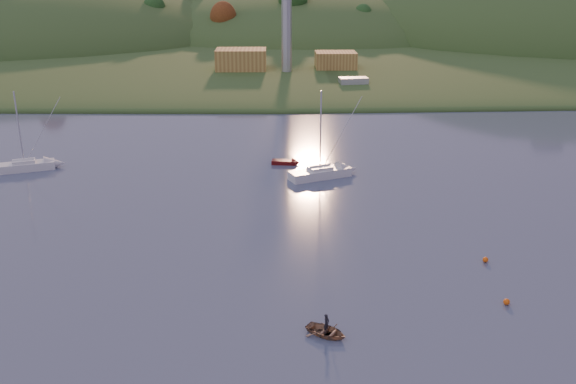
{
  "coord_description": "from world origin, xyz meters",
  "views": [
    {
      "loc": [
        -0.96,
        -20.18,
        24.83
      ],
      "look_at": [
        0.4,
        38.68,
        3.84
      ],
      "focal_mm": 40.0,
      "sensor_mm": 36.0,
      "label": 1
    }
  ],
  "objects_px": {
    "sailboat_near": "(24,165)",
    "red_tender": "(289,162)",
    "canoe": "(326,331)",
    "sailboat_far": "(320,172)"
  },
  "relations": [
    {
      "from": "sailboat_near",
      "to": "red_tender",
      "type": "distance_m",
      "value": 33.87
    },
    {
      "from": "canoe",
      "to": "red_tender",
      "type": "xyz_separation_m",
      "value": [
        -1.57,
        41.2,
        -0.05
      ]
    },
    {
      "from": "sailboat_near",
      "to": "sailboat_far",
      "type": "bearing_deg",
      "value": -24.6
    },
    {
      "from": "sailboat_far",
      "to": "sailboat_near",
      "type": "bearing_deg",
      "value": 150.58
    },
    {
      "from": "sailboat_far",
      "to": "canoe",
      "type": "xyz_separation_m",
      "value": [
        -2.02,
        -35.48,
        -0.39
      ]
    },
    {
      "from": "red_tender",
      "to": "canoe",
      "type": "bearing_deg",
      "value": -80.87
    },
    {
      "from": "sailboat_near",
      "to": "sailboat_far",
      "type": "distance_m",
      "value": 37.61
    },
    {
      "from": "sailboat_near",
      "to": "red_tender",
      "type": "height_order",
      "value": "sailboat_near"
    },
    {
      "from": "sailboat_near",
      "to": "sailboat_far",
      "type": "xyz_separation_m",
      "value": [
        37.41,
        -3.88,
        0.03
      ]
    },
    {
      "from": "sailboat_near",
      "to": "canoe",
      "type": "height_order",
      "value": "sailboat_near"
    }
  ]
}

